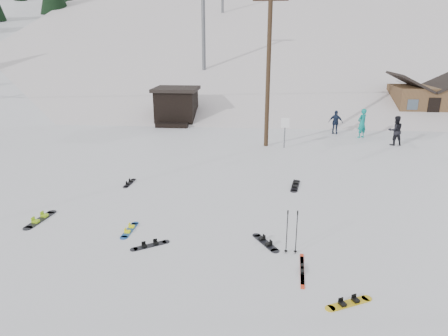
# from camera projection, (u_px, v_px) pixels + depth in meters

# --- Properties ---
(ground) EXTENTS (200.00, 200.00, 0.00)m
(ground) POSITION_uv_depth(u_px,v_px,m) (203.00, 263.00, 11.66)
(ground) COLOR white
(ground) RESTS_ON ground
(ski_slope) EXTENTS (60.00, 85.24, 65.97)m
(ski_slope) POSITION_uv_depth(u_px,v_px,m) (249.00, 154.00, 67.50)
(ski_slope) COLOR silver
(ski_slope) RESTS_ON ground
(ridge_left) EXTENTS (47.54, 95.03, 58.38)m
(ridge_left) POSITION_uv_depth(u_px,v_px,m) (22.00, 154.00, 63.57)
(ridge_left) COLOR white
(ridge_left) RESTS_ON ground
(treeline_crest) EXTENTS (50.00, 6.00, 10.00)m
(treeline_crest) POSITION_uv_depth(u_px,v_px,m) (254.00, 69.00, 93.28)
(treeline_crest) COLOR black
(treeline_crest) RESTS_ON ski_slope
(utility_pole) EXTENTS (2.00, 0.26, 9.00)m
(utility_pole) POSITION_uv_depth(u_px,v_px,m) (268.00, 68.00, 23.36)
(utility_pole) COLOR #3A2819
(utility_pole) RESTS_ON ground
(trail_sign) EXTENTS (0.50, 0.09, 1.85)m
(trail_sign) POSITION_uv_depth(u_px,v_px,m) (285.00, 127.00, 23.90)
(trail_sign) COLOR #595B60
(trail_sign) RESTS_ON ground
(lift_hut) EXTENTS (3.40, 4.10, 2.75)m
(lift_hut) POSITION_uv_depth(u_px,v_px,m) (177.00, 105.00, 31.54)
(lift_hut) COLOR black
(lift_hut) RESTS_ON ground
(lift_tower_near) EXTENTS (2.20, 0.36, 8.00)m
(lift_tower_near) POSITION_uv_depth(u_px,v_px,m) (203.00, 23.00, 38.08)
(lift_tower_near) COLOR #595B60
(lift_tower_near) RESTS_ON ski_slope
(cabin) EXTENTS (5.39, 4.40, 3.77)m
(cabin) POSITION_uv_depth(u_px,v_px,m) (424.00, 101.00, 32.73)
(cabin) COLOR brown
(cabin) RESTS_ON ground
(hero_snowboard) EXTENTS (0.30, 1.35, 0.09)m
(hero_snowboard) POSITION_uv_depth(u_px,v_px,m) (130.00, 230.00, 13.68)
(hero_snowboard) COLOR #174998
(hero_snowboard) RESTS_ON ground
(hero_skis) EXTENTS (0.25, 1.81, 0.09)m
(hero_skis) POSITION_uv_depth(u_px,v_px,m) (302.00, 270.00, 11.29)
(hero_skis) COLOR red
(hero_skis) RESTS_ON ground
(ski_poles) EXTENTS (0.39, 0.10, 1.42)m
(ski_poles) POSITION_uv_depth(u_px,v_px,m) (292.00, 232.00, 12.01)
(ski_poles) COLOR black
(ski_poles) RESTS_ON ground
(board_scatter_a) EXTENTS (1.12, 0.82, 0.09)m
(board_scatter_a) POSITION_uv_depth(u_px,v_px,m) (150.00, 245.00, 12.65)
(board_scatter_a) COLOR black
(board_scatter_a) RESTS_ON ground
(board_scatter_b) EXTENTS (0.28, 1.28, 0.09)m
(board_scatter_b) POSITION_uv_depth(u_px,v_px,m) (129.00, 183.00, 18.20)
(board_scatter_b) COLOR black
(board_scatter_b) RESTS_ON ground
(board_scatter_c) EXTENTS (0.48, 1.71, 0.12)m
(board_scatter_c) POSITION_uv_depth(u_px,v_px,m) (40.00, 219.00, 14.47)
(board_scatter_c) COLOR black
(board_scatter_c) RESTS_ON ground
(board_scatter_d) EXTENTS (0.86, 1.26, 0.10)m
(board_scatter_d) POSITION_uv_depth(u_px,v_px,m) (265.00, 242.00, 12.82)
(board_scatter_d) COLOR black
(board_scatter_d) RESTS_ON ground
(board_scatter_e) EXTENTS (1.24, 0.74, 0.09)m
(board_scatter_e) POSITION_uv_depth(u_px,v_px,m) (349.00, 303.00, 9.86)
(board_scatter_e) COLOR yellow
(board_scatter_e) RESTS_ON ground
(board_scatter_f) EXTENTS (0.55, 1.65, 0.12)m
(board_scatter_f) POSITION_uv_depth(u_px,v_px,m) (295.00, 186.00, 17.85)
(board_scatter_f) COLOR black
(board_scatter_f) RESTS_ON ground
(skier_teal) EXTENTS (0.85, 0.80, 1.95)m
(skier_teal) POSITION_uv_depth(u_px,v_px,m) (362.00, 123.00, 26.60)
(skier_teal) COLOR #0C817A
(skier_teal) RESTS_ON ground
(skier_dark) EXTENTS (0.98, 0.82, 1.84)m
(skier_dark) POSITION_uv_depth(u_px,v_px,m) (395.00, 131.00, 24.67)
(skier_dark) COLOR black
(skier_dark) RESTS_ON ground
(skier_pink) EXTENTS (1.10, 0.72, 1.59)m
(skier_pink) POSITION_uv_depth(u_px,v_px,m) (400.00, 111.00, 32.48)
(skier_pink) COLOR #F7576A
(skier_pink) RESTS_ON ground
(skier_navy) EXTENTS (1.04, 0.69, 1.64)m
(skier_navy) POSITION_uv_depth(u_px,v_px,m) (336.00, 122.00, 27.70)
(skier_navy) COLOR #162139
(skier_navy) RESTS_ON ground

